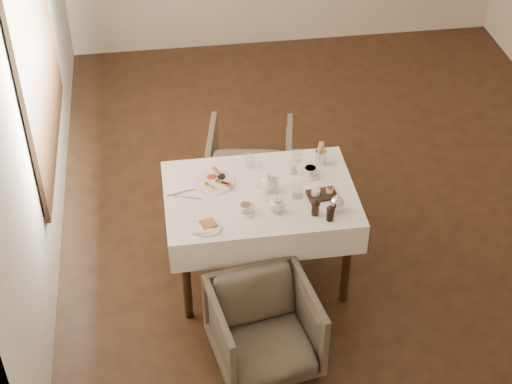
{
  "coord_description": "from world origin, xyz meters",
  "views": [
    {
      "loc": [
        -1.42,
        -5.0,
        4.04
      ],
      "look_at": [
        -0.84,
        -1.05,
        0.82
      ],
      "focal_mm": 55.0,
      "sensor_mm": 36.0,
      "label": 1
    }
  ],
  "objects_px": {
    "table": "(260,206)",
    "armchair_far": "(251,164)",
    "teapot_centre": "(269,182)",
    "breakfast_plate": "(214,181)",
    "armchair_near": "(264,329)"
  },
  "relations": [
    {
      "from": "armchair_far",
      "to": "teapot_centre",
      "type": "bearing_deg",
      "value": 100.82
    },
    {
      "from": "teapot_centre",
      "to": "armchair_near",
      "type": "bearing_deg",
      "value": -120.51
    },
    {
      "from": "teapot_centre",
      "to": "breakfast_plate",
      "type": "bearing_deg",
      "value": 138.39
    },
    {
      "from": "armchair_far",
      "to": "teapot_centre",
      "type": "distance_m",
      "value": 1.03
    },
    {
      "from": "armchair_near",
      "to": "breakfast_plate",
      "type": "distance_m",
      "value": 1.07
    },
    {
      "from": "teapot_centre",
      "to": "armchair_far",
      "type": "bearing_deg",
      "value": 69.88
    },
    {
      "from": "armchair_far",
      "to": "breakfast_plate",
      "type": "xyz_separation_m",
      "value": [
        -0.35,
        -0.75,
        0.46
      ]
    },
    {
      "from": "armchair_far",
      "to": "breakfast_plate",
      "type": "height_order",
      "value": "breakfast_plate"
    },
    {
      "from": "table",
      "to": "armchair_near",
      "type": "bearing_deg",
      "value": -96.52
    },
    {
      "from": "armchair_far",
      "to": "teapot_centre",
      "type": "xyz_separation_m",
      "value": [
        -0.0,
        -0.89,
        0.52
      ]
    },
    {
      "from": "armchair_far",
      "to": "teapot_centre",
      "type": "height_order",
      "value": "teapot_centre"
    },
    {
      "from": "table",
      "to": "armchair_far",
      "type": "distance_m",
      "value": 0.97
    },
    {
      "from": "table",
      "to": "armchair_near",
      "type": "relative_size",
      "value": 1.98
    },
    {
      "from": "armchair_near",
      "to": "teapot_centre",
      "type": "distance_m",
      "value": 0.97
    },
    {
      "from": "breakfast_plate",
      "to": "table",
      "type": "bearing_deg",
      "value": -22.8
    }
  ]
}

